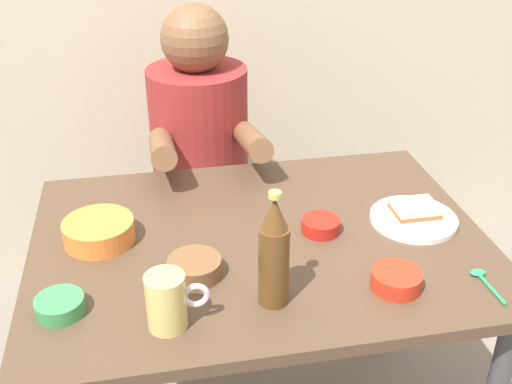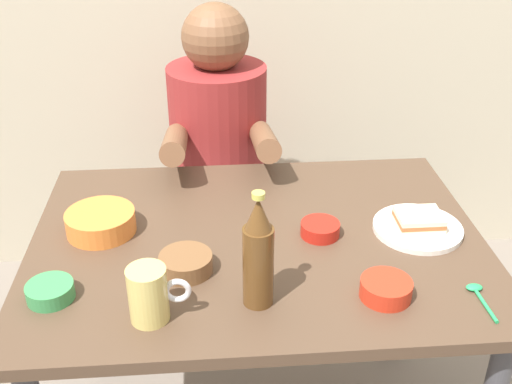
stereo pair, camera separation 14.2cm
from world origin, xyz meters
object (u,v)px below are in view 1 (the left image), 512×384
stool (204,235)px  plate_orange (413,218)px  sandwich (414,210)px  beer_mug (168,301)px  person_seated (199,131)px  beer_bottle (274,254)px  dining_table (260,268)px  soup_bowl_orange (99,230)px

stool → plate_orange: bearing=-52.6°
sandwich → beer_mug: 0.70m
person_seated → beer_mug: size_ratio=5.71×
beer_mug → beer_bottle: bearing=9.0°
dining_table → stool: dining_table is taller
sandwich → person_seated: bearing=127.9°
dining_table → sandwich: bearing=0.5°
plate_orange → soup_bowl_orange: soup_bowl_orange is taller
stool → beer_mug: size_ratio=3.57×
dining_table → beer_bottle: bearing=-94.4°
dining_table → beer_bottle: beer_bottle is taller
plate_orange → beer_mug: bearing=-156.3°
person_seated → soup_bowl_orange: (-0.30, -0.56, 0.01)m
dining_table → plate_orange: plate_orange is taller
stool → sandwich: size_ratio=4.09×
stool → beer_bottle: 1.01m
person_seated → sandwich: size_ratio=6.54×
person_seated → sandwich: 0.78m
person_seated → soup_bowl_orange: size_ratio=4.23×
dining_table → soup_bowl_orange: soup_bowl_orange is taller
dining_table → plate_orange: size_ratio=5.00×
stool → beer_mug: bearing=-99.9°
beer_mug → beer_bottle: (0.22, 0.03, 0.06)m
person_seated → beer_bottle: (0.06, -0.86, 0.09)m
stool → beer_bottle: size_ratio=1.72×
person_seated → soup_bowl_orange: 0.64m
person_seated → beer_bottle: 0.87m
sandwich → beer_mug: beer_mug is taller
dining_table → beer_mug: 0.39m
stool → person_seated: 0.42m
dining_table → stool: (-0.08, 0.63, -0.30)m
beer_mug → beer_bottle: 0.23m
dining_table → person_seated: person_seated is taller
plate_orange → beer_bottle: bearing=-149.7°
plate_orange → soup_bowl_orange: (-0.78, 0.05, 0.02)m
sandwich → soup_bowl_orange: (-0.78, 0.05, -0.00)m
plate_orange → soup_bowl_orange: bearing=176.0°
sandwich → beer_mug: size_ratio=0.87×
dining_table → soup_bowl_orange: bearing=171.3°
dining_table → person_seated: (-0.08, 0.62, 0.12)m
dining_table → beer_mug: (-0.24, -0.28, 0.15)m
dining_table → soup_bowl_orange: 0.41m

